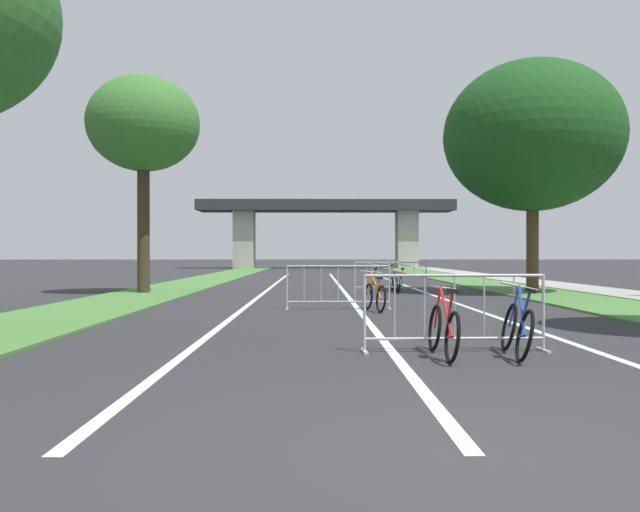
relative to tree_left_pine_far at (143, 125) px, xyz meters
name	(u,v)px	position (x,y,z in m)	size (l,w,h in m)	color
ground_plane	(475,456)	(6.69, -17.53, -5.57)	(300.00, 300.00, 0.00)	#2B2B2D
grass_verge_left	(204,281)	(0.29, 10.20, -5.54)	(2.78, 67.77, 0.05)	#477A38
grass_verge_right	(467,281)	(13.08, 10.20, -5.54)	(2.78, 67.77, 0.05)	#477A38
sidewalk_path_right	(517,280)	(15.54, 10.20, -5.53)	(2.15, 67.77, 0.08)	#9E9B93
lane_stripe_center	(343,290)	(6.69, 2.08, -5.56)	(0.14, 39.20, 0.01)	silver
lane_stripe_right_lane	(419,290)	(9.44, 2.08, -5.56)	(0.14, 39.20, 0.01)	silver
lane_stripe_left_lane	(267,290)	(3.93, 2.08, -5.56)	(0.14, 39.20, 0.01)	silver
overpass_bridge	(326,217)	(6.69, 38.48, -0.90)	(23.21, 4.16, 6.18)	#2D2D30
tree_left_pine_far	(143,125)	(0.00, 0.00, 0.00)	(3.69, 3.69, 7.19)	#3D2D1E
tree_right_oak_near	(533,136)	(12.98, 0.27, -0.30)	(5.93, 5.93, 7.80)	#4C3823
crowd_barrier_nearest	(454,313)	(7.53, -12.94, -5.04)	(2.51, 0.52, 1.05)	#ADADB2
crowd_barrier_second	(338,287)	(6.21, -6.11, -5.04)	(2.50, 0.44, 1.05)	#ADADB2
crowd_barrier_third	(390,277)	(8.24, 0.73, -5.04)	(2.52, 0.59, 1.05)	#ADADB2
bicycle_white_0	(393,281)	(8.40, 1.23, -5.18)	(0.44, 1.68, 1.03)	black
bicycle_red_1	(443,329)	(7.29, -13.39, -5.21)	(0.43, 1.68, 0.91)	black
bicycle_green_2	(373,283)	(7.59, 0.14, -5.20)	(0.57, 1.71, 1.00)	black
bicycle_silver_3	(401,282)	(8.53, 0.19, -5.19)	(0.60, 1.62, 0.99)	black
bicycle_orange_4	(375,296)	(7.04, -6.58, -5.22)	(0.52, 1.58, 0.93)	black
bicycle_blue_5	(517,328)	(8.24, -13.40, -5.20)	(0.59, 1.65, 0.95)	black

